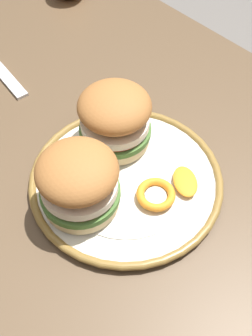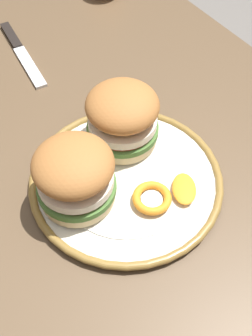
{
  "view_description": "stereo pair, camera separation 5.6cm",
  "coord_description": "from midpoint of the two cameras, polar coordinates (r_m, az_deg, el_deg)",
  "views": [
    {
      "loc": [
        0.28,
        -0.21,
        1.31
      ],
      "look_at": [
        0.01,
        0.04,
        0.82
      ],
      "focal_mm": 44.41,
      "sensor_mm": 36.0,
      "label": 1
    },
    {
      "loc": [
        0.32,
        -0.17,
        1.31
      ],
      "look_at": [
        0.01,
        0.04,
        0.82
      ],
      "focal_mm": 44.41,
      "sensor_mm": 36.0,
      "label": 2
    }
  ],
  "objects": [
    {
      "name": "sandwich_half_right",
      "position": [
        0.64,
        2.03,
        6.93
      ],
      "size": [
        0.15,
        0.15,
        0.1
      ],
      "color": "beige",
      "rests_on": "dinner_plate"
    },
    {
      "name": "orange_peel_strip_long",
      "position": [
        0.62,
        10.55,
        -2.98
      ],
      "size": [
        0.07,
        0.06,
        0.01
      ],
      "color": "orange",
      "rests_on": "dinner_plate"
    },
    {
      "name": "dining_table",
      "position": [
        0.73,
        -0.67,
        -7.9
      ],
      "size": [
        1.26,
        0.88,
        0.78
      ],
      "color": "brown",
      "rests_on": "ground"
    },
    {
      "name": "orange_peel_curled",
      "position": [
        0.6,
        6.25,
        -4.3
      ],
      "size": [
        0.08,
        0.08,
        0.01
      ],
      "color": "orange",
      "rests_on": "dinner_plate"
    },
    {
      "name": "ground_plane",
      "position": [
        1.35,
        -0.38,
        -21.8
      ],
      "size": [
        8.0,
        8.0,
        0.0
      ],
      "primitive_type": "plane",
      "color": "slate"
    },
    {
      "name": "table_knife",
      "position": [
        0.89,
        -12.65,
        15.5
      ],
      "size": [
        0.22,
        0.04,
        0.01
      ],
      "color": "silver",
      "rests_on": "dining_table"
    },
    {
      "name": "dinner_plate",
      "position": [
        0.64,
        2.52,
        -1.82
      ],
      "size": [
        0.3,
        0.3,
        0.02
      ],
      "color": "silver",
      "rests_on": "dining_table"
    },
    {
      "name": "sandwich_half_left",
      "position": [
        0.57,
        -4.05,
        -1.43
      ],
      "size": [
        0.15,
        0.15,
        0.1
      ],
      "color": "beige",
      "rests_on": "dinner_plate"
    }
  ]
}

